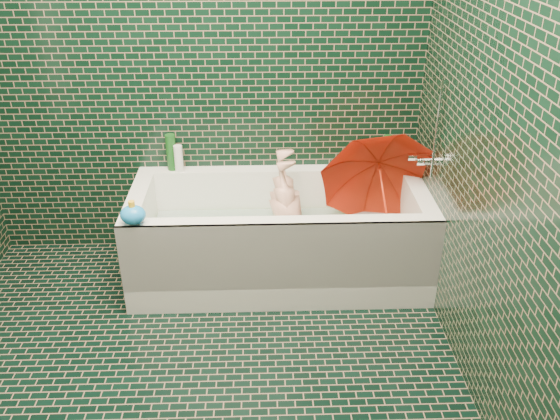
{
  "coord_description": "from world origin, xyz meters",
  "views": [
    {
      "loc": [
        0.35,
        -1.96,
        2.05
      ],
      "look_at": [
        0.45,
        0.82,
        0.54
      ],
      "focal_mm": 38.0,
      "sensor_mm": 36.0,
      "label": 1
    }
  ],
  "objects_px": {
    "child": "(291,227)",
    "rubber_duck": "(353,161)",
    "umbrella": "(384,195)",
    "bath_toy": "(133,215)",
    "bathtub": "(280,245)"
  },
  "relations": [
    {
      "from": "child",
      "to": "rubber_duck",
      "type": "xyz_separation_m",
      "value": [
        0.39,
        0.3,
        0.28
      ]
    },
    {
      "from": "umbrella",
      "to": "rubber_duck",
      "type": "relative_size",
      "value": 5.55
    },
    {
      "from": "bath_toy",
      "to": "child",
      "type": "bearing_deg",
      "value": 39.19
    },
    {
      "from": "bathtub",
      "to": "child",
      "type": "relative_size",
      "value": 1.9
    },
    {
      "from": "child",
      "to": "bathtub",
      "type": "bearing_deg",
      "value": -58.81
    },
    {
      "from": "child",
      "to": "umbrella",
      "type": "bearing_deg",
      "value": 88.21
    },
    {
      "from": "umbrella",
      "to": "rubber_duck",
      "type": "distance_m",
      "value": 0.38
    },
    {
      "from": "umbrella",
      "to": "rubber_duck",
      "type": "xyz_separation_m",
      "value": [
        -0.12,
        0.36,
        0.05
      ]
    },
    {
      "from": "bathtub",
      "to": "child",
      "type": "xyz_separation_m",
      "value": [
        0.07,
        0.04,
        0.1
      ]
    },
    {
      "from": "child",
      "to": "rubber_duck",
      "type": "relative_size",
      "value": 7.32
    },
    {
      "from": "bathtub",
      "to": "child",
      "type": "distance_m",
      "value": 0.13
    },
    {
      "from": "umbrella",
      "to": "child",
      "type": "bearing_deg",
      "value": 179.92
    },
    {
      "from": "bath_toy",
      "to": "bathtub",
      "type": "bearing_deg",
      "value": 38.85
    },
    {
      "from": "child",
      "to": "rubber_duck",
      "type": "distance_m",
      "value": 0.57
    },
    {
      "from": "child",
      "to": "rubber_duck",
      "type": "bearing_deg",
      "value": 131.74
    }
  ]
}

